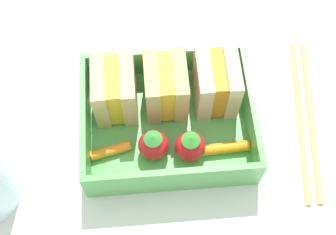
{
  "coord_description": "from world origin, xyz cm",
  "views": [
    {
      "loc": [
        -1.71,
        -21.07,
        45.94
      ],
      "look_at": [
        0.0,
        0.0,
        2.7
      ],
      "focal_mm": 50.0,
      "sensor_mm": 36.0,
      "label": 1
    }
  ],
  "objects": [
    {
      "name": "bento_tray",
      "position": [
        0.0,
        0.0,
        0.6
      ],
      "size": [
        17.46,
        14.04,
        1.2
      ],
      "primitive_type": "cube",
      "color": "#53AA54",
      "rests_on": "ground_plane"
    },
    {
      "name": "sandwich_center_left",
      "position": [
        0.0,
        2.75,
        4.26
      ],
      "size": [
        4.25,
        5.51,
        6.11
      ],
      "color": "tan",
      "rests_on": "bento_tray"
    },
    {
      "name": "sandwich_center",
      "position": [
        5.22,
        2.75,
        4.26
      ],
      "size": [
        4.25,
        5.51,
        6.11
      ],
      "color": "beige",
      "rests_on": "bento_tray"
    },
    {
      "name": "sandwich_left",
      "position": [
        -5.22,
        2.75,
        4.26
      ],
      "size": [
        4.25,
        5.51,
        6.11
      ],
      "color": "#E0BD85",
      "rests_on": "bento_tray"
    },
    {
      "name": "chopstick_pair",
      "position": [
        15.08,
        -0.37,
        0.35
      ],
      "size": [
        4.17,
        19.51,
        0.7
      ],
      "color": "tan",
      "rests_on": "ground_plane"
    },
    {
      "name": "bento_rim",
      "position": [
        0.0,
        0.0,
        3.12
      ],
      "size": [
        17.46,
        14.04,
        3.84
      ],
      "color": "#53AA54",
      "rests_on": "bento_tray"
    },
    {
      "name": "strawberry_far_left",
      "position": [
        1.94,
        -3.4,
        2.88
      ],
      "size": [
        3.12,
        3.12,
        3.72
      ],
      "color": "red",
      "rests_on": "bento_tray"
    },
    {
      "name": "carrot_stick_left",
      "position": [
        5.52,
        -3.47,
        1.77
      ],
      "size": [
        5.13,
        1.31,
        1.13
      ],
      "primitive_type": "cylinder",
      "rotation": [
        1.57,
        0.0,
        1.61
      ],
      "color": "orange",
      "rests_on": "bento_tray"
    },
    {
      "name": "strawberry_left",
      "position": [
        -1.7,
        -2.96,
        2.87
      ],
      "size": [
        3.09,
        3.09,
        3.69
      ],
      "color": "red",
      "rests_on": "bento_tray"
    },
    {
      "name": "ground_plane",
      "position": [
        0.0,
        0.0,
        -1.0
      ],
      "size": [
        120.0,
        120.0,
        2.0
      ],
      "primitive_type": "cube",
      "color": "silver"
    },
    {
      "name": "carrot_stick_far_left",
      "position": [
        -6.1,
        -2.79,
        1.71
      ],
      "size": [
        4.29,
        1.9,
        1.02
      ],
      "primitive_type": "cylinder",
      "rotation": [
        1.57,
        0.0,
        1.79
      ],
      "color": "orange",
      "rests_on": "bento_tray"
    }
  ]
}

